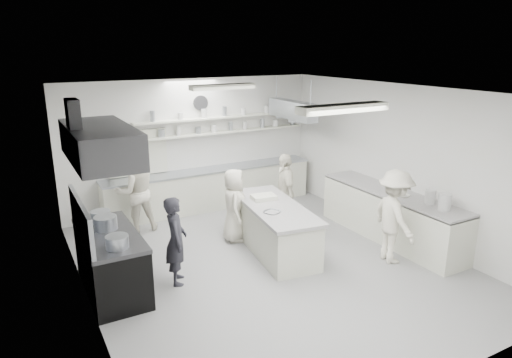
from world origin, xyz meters
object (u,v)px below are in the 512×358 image
cook_back (136,191)px  prep_island (274,229)px  stove (112,264)px  back_counter (211,189)px  right_counter (390,216)px  cook_stove (176,241)px

cook_back → prep_island: bearing=132.3°
cook_back → stove: bearing=66.3°
back_counter → cook_back: size_ratio=2.94×
back_counter → cook_back: cook_back is taller
right_counter → cook_back: size_ratio=1.94×
right_counter → cook_back: cook_back is taller
cook_stove → prep_island: bearing=-64.5°
right_counter → cook_stove: bearing=175.2°
prep_island → cook_stove: 2.04m
stove → cook_stove: size_ratio=1.24×
stove → cook_back: cook_back is taller
stove → cook_back: (0.99, 2.23, 0.40)m
cook_back → right_counter: bearing=146.6°
prep_island → cook_stove: (-1.99, -0.28, 0.30)m
back_counter → right_counter: right_counter is taller
stove → prep_island: 2.97m
stove → right_counter: 5.28m
right_counter → cook_stove: (-4.28, 0.36, 0.26)m
prep_island → cook_stove: bearing=-164.0°
stove → cook_stove: cook_stove is taller
back_counter → right_counter: size_ratio=1.52×
stove → back_counter: bearing=44.0°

